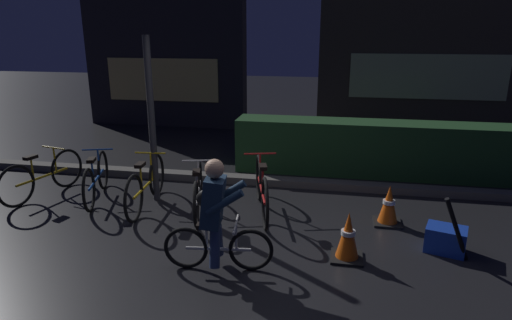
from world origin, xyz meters
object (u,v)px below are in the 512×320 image
Objects in this scene: parked_bike_leftmost at (43,176)px; closed_umbrella at (457,230)px; cyclist at (215,215)px; parked_bike_center_right at (198,191)px; street_post at (152,122)px; blue_crate at (446,239)px; parked_bike_left_mid at (96,178)px; traffic_cone_near at (348,237)px; traffic_cone_far at (389,205)px; parked_bike_right_mid at (262,189)px; parked_bike_center_left at (146,185)px.

parked_bike_leftmost is 1.83× the size of closed_umbrella.
parked_bike_center_right is at bearing 108.10° from cyclist.
street_post reaches higher than parked_bike_leftmost.
blue_crate is 0.35× the size of cyclist.
parked_bike_leftmost is 0.88m from parked_bike_left_mid.
traffic_cone_near is 1.20m from traffic_cone_far.
cyclist reaches higher than blue_crate.
street_post is 1.56× the size of parked_bike_leftmost.
cyclist is at bearing -161.01° from blue_crate.
street_post is 2.86× the size of closed_umbrella.
parked_bike_leftmost is 1.02× the size of parked_bike_left_mid.
parked_bike_right_mid reaches higher than traffic_cone_near.
parked_bike_center_right is 2.63× the size of traffic_cone_near.
closed_umbrella is at bearing 7.33° from traffic_cone_near.
street_post is 1.63× the size of parked_bike_center_right.
parked_bike_center_right is at bearing 85.00° from parked_bike_right_mid.
cyclist is 1.47× the size of closed_umbrella.
parked_bike_right_mid is at bearing -91.50° from parked_bike_center_left.
parked_bike_left_mid reaches higher than parked_bike_center_right.
parked_bike_right_mid is 1.73m from traffic_cone_far.
parked_bike_center_right is (2.56, -0.16, -0.01)m from parked_bike_leftmost.
parked_bike_leftmost is at bearing 75.06° from parked_bike_right_mid.
parked_bike_center_left is (-0.01, -0.32, -0.87)m from street_post.
street_post is 0.93m from parked_bike_center_left.
parked_bike_left_mid is at bearing 73.69° from parked_bike_center_left.
cyclist is at bearing -103.20° from parked_bike_leftmost.
parked_bike_leftmost is 5.87m from closed_umbrella.
cyclist reaches higher than parked_bike_leftmost.
parked_bike_leftmost reaches higher than traffic_cone_far.
cyclist is at bearing -141.64° from traffic_cone_far.
parked_bike_right_mid reaches higher than parked_bike_left_mid.
blue_crate is 2.72m from cyclist.
parked_bike_center_right is (1.68, -0.21, -0.01)m from parked_bike_left_mid.
traffic_cone_near is at bearing -19.02° from closed_umbrella.
parked_bike_right_mid reaches higher than traffic_cone_far.
parked_bike_leftmost is 5.80m from blue_crate.
closed_umbrella is at bearing -15.98° from street_post.
cyclist is (3.22, -1.58, 0.30)m from parked_bike_leftmost.
traffic_cone_far is at bearing -102.33° from parked_bike_center_right.
closed_umbrella is at bearing -119.51° from parked_bike_left_mid.
traffic_cone_far is at bearing -109.15° from parked_bike_left_mid.
cyclist reaches higher than traffic_cone_near.
parked_bike_center_left is 3.40m from traffic_cone_far.
traffic_cone_near reaches higher than traffic_cone_far.
blue_crate is (0.59, -0.67, -0.11)m from traffic_cone_far.
parked_bike_center_left is 4.04m from blue_crate.
parked_bike_right_mid is (2.57, -0.05, 0.03)m from parked_bike_left_mid.
traffic_cone_near is at bearing -147.93° from parked_bike_right_mid.
parked_bike_center_right is at bearing 155.31° from traffic_cone_near.
parked_bike_leftmost is 5.17m from traffic_cone_far.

